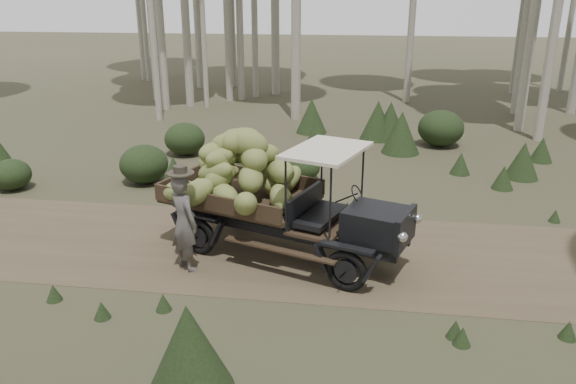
{
  "coord_description": "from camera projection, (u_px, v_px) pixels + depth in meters",
  "views": [
    {
      "loc": [
        -0.76,
        -10.14,
        4.92
      ],
      "look_at": [
        -2.2,
        -0.16,
        1.31
      ],
      "focal_mm": 35.0,
      "sensor_mm": 36.0,
      "label": 1
    }
  ],
  "objects": [
    {
      "name": "farmer",
      "position": [
        184.0,
        221.0,
        10.28
      ],
      "size": [
        0.81,
        0.77,
        2.02
      ],
      "rotation": [
        0.0,
        0.0,
        2.46
      ],
      "color": "#4F4B48",
      "rests_on": "ground"
    },
    {
      "name": "undergrowth",
      "position": [
        372.0,
        202.0,
        12.32
      ],
      "size": [
        24.98,
        21.91,
        1.37
      ],
      "color": "#233319",
      "rests_on": "ground"
    },
    {
      "name": "dirt_track",
      "position": [
        400.0,
        258.0,
        11.0
      ],
      "size": [
        70.0,
        4.0,
        0.01
      ],
      "primitive_type": "cube",
      "color": "brown",
      "rests_on": "ground"
    },
    {
      "name": "ground",
      "position": [
        400.0,
        258.0,
        11.01
      ],
      "size": [
        120.0,
        120.0,
        0.0
      ],
      "primitive_type": "plane",
      "color": "#473D2B",
      "rests_on": "ground"
    },
    {
      "name": "banana_truck",
      "position": [
        257.0,
        180.0,
        10.87
      ],
      "size": [
        5.17,
        3.2,
        2.52
      ],
      "rotation": [
        0.0,
        0.0,
        -0.34
      ],
      "color": "black",
      "rests_on": "ground"
    }
  ]
}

